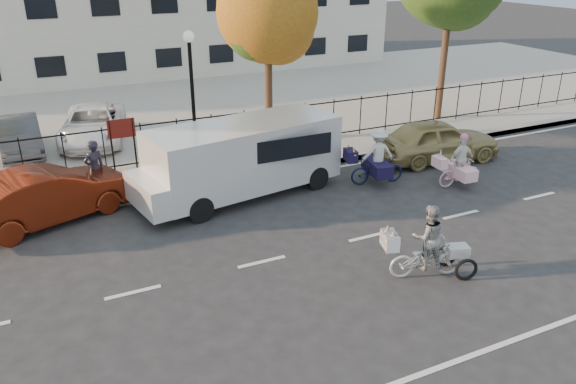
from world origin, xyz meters
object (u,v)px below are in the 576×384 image
white_van (241,156)px  lot_car_c (20,136)px  gold_sedan (438,140)px  lot_car_b (93,124)px  bull_bike (377,162)px  unicorn_bike (460,167)px  red_sedan (49,195)px  pedestrian (95,168)px  lamppost (191,75)px  zebra_trike (427,249)px

white_van → lot_car_c: white_van is taller
gold_sedan → lot_car_b: bearing=64.2°
bull_bike → gold_sedan: (3.08, 0.85, 0.01)m
unicorn_bike → red_sedan: (-11.59, 2.81, 0.12)m
red_sedan → gold_sedan: size_ratio=1.05×
red_sedan → pedestrian: pedestrian is taller
pedestrian → lot_car_c: size_ratio=0.44×
lot_car_c → gold_sedan: bearing=-28.5°
white_van → gold_sedan: 7.21m
bull_bike → pedestrian: size_ratio=1.19×
gold_sedan → bull_bike: bearing=112.8°
pedestrian → lot_car_c: bearing=-92.6°
lamppost → red_sedan: bearing=-154.2°
unicorn_bike → lot_car_b: (-9.62, 9.01, 0.17)m
lamppost → red_sedan: size_ratio=0.96×
gold_sedan → white_van: bearing=96.5°
gold_sedan → unicorn_bike: bearing=164.9°
white_van → gold_sedan: white_van is taller
pedestrian → gold_sedan: bearing=148.8°
lamppost → gold_sedan: bearing=-21.1°
zebra_trike → white_van: 6.42m
unicorn_bike → red_sedan: 11.93m
lot_car_b → lot_car_c: bearing=-160.3°
red_sedan → pedestrian: size_ratio=2.71×
white_van → lot_car_c: 8.72m
lamppost → lot_car_c: bearing=145.7°
bull_bike → gold_sedan: 3.20m
bull_bike → pedestrian: pedestrian is taller
lamppost → lot_car_b: bearing=125.6°
zebra_trike → white_van: (-2.06, 6.06, 0.54)m
red_sedan → bull_bike: bearing=-119.0°
zebra_trike → unicorn_bike: (4.25, 3.80, -0.04)m
white_van → zebra_trike: bearing=-80.8°
bull_bike → unicorn_bike: bearing=-109.4°
lamppost → pedestrian: 4.27m
unicorn_bike → lamppost: bearing=57.1°
bull_bike → lot_car_b: (-7.43, 7.73, 0.08)m
white_van → lot_car_c: bearing=122.4°
lot_car_c → zebra_trike: bearing=-59.4°
bull_bike → lot_car_c: (-9.94, 7.44, 0.06)m
lot_car_c → bull_bike: bearing=-38.4°
lamppost → bull_bike: (4.64, -3.83, -2.40)m
lot_car_b → pedestrian: bearing=-83.6°
lot_car_c → lot_car_b: bearing=4.8°
lamppost → unicorn_bike: (6.84, -5.11, -2.48)m
unicorn_bike → gold_sedan: unicorn_bike is taller
unicorn_bike → zebra_trike: bearing=135.7°
gold_sedan → pedestrian: 11.26m
zebra_trike → red_sedan: zebra_trike is taller
bull_bike → gold_sedan: bearing=-63.8°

